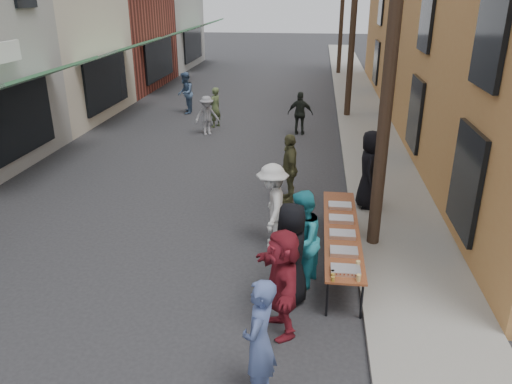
% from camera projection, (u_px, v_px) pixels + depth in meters
% --- Properties ---
extents(ground, '(120.00, 120.00, 0.00)m').
position_uv_depth(ground, '(137.00, 313.00, 8.68)').
color(ground, '#28282B').
rests_on(ground, ground).
extents(sidewalk, '(2.20, 60.00, 0.10)m').
position_uv_depth(sidewalk, '(363.00, 116.00, 21.90)').
color(sidewalk, gray).
rests_on(sidewalk, ground).
extents(storefront_row, '(8.00, 37.00, 9.00)m').
position_uv_depth(storefront_row, '(25.00, 16.00, 22.00)').
color(storefront_row, maroon).
rests_on(storefront_row, ground).
extents(utility_pole_near, '(0.26, 0.26, 9.00)m').
position_uv_depth(utility_pole_near, '(393.00, 31.00, 9.26)').
color(utility_pole_near, '#2D2116').
rests_on(utility_pole_near, ground).
extents(utility_pole_mid, '(0.26, 0.26, 9.00)m').
position_uv_depth(utility_pole_mid, '(354.00, 8.00, 20.30)').
color(utility_pole_mid, '#2D2116').
rests_on(utility_pole_mid, ground).
extents(utility_pole_far, '(0.26, 0.26, 9.00)m').
position_uv_depth(utility_pole_far, '(343.00, 2.00, 31.33)').
color(utility_pole_far, '#2D2116').
rests_on(utility_pole_far, ground).
extents(serving_table, '(0.70, 4.00, 0.75)m').
position_uv_depth(serving_table, '(342.00, 231.00, 10.04)').
color(serving_table, brown).
rests_on(serving_table, ground).
extents(catering_tray_sausage, '(0.50, 0.33, 0.08)m').
position_uv_depth(catering_tray_sausage, '(346.00, 270.00, 8.49)').
color(catering_tray_sausage, maroon).
rests_on(catering_tray_sausage, serving_table).
extents(catering_tray_foil_b, '(0.50, 0.33, 0.08)m').
position_uv_depth(catering_tray_foil_b, '(344.00, 252.00, 9.09)').
color(catering_tray_foil_b, '#B2B2B7').
rests_on(catering_tray_foil_b, serving_table).
extents(catering_tray_buns, '(0.50, 0.33, 0.08)m').
position_uv_depth(catering_tray_buns, '(342.00, 234.00, 9.73)').
color(catering_tray_buns, tan).
rests_on(catering_tray_buns, serving_table).
extents(catering_tray_foil_d, '(0.50, 0.33, 0.08)m').
position_uv_depth(catering_tray_foil_d, '(341.00, 219.00, 10.37)').
color(catering_tray_foil_d, '#B2B2B7').
rests_on(catering_tray_foil_d, serving_table).
extents(catering_tray_buns_end, '(0.50, 0.33, 0.08)m').
position_uv_depth(catering_tray_buns_end, '(340.00, 206.00, 11.02)').
color(catering_tray_buns_end, tan).
rests_on(catering_tray_buns_end, serving_table).
extents(condiment_jar_a, '(0.07, 0.07, 0.08)m').
position_uv_depth(condiment_jar_a, '(333.00, 279.00, 8.24)').
color(condiment_jar_a, '#A57F26').
rests_on(condiment_jar_a, serving_table).
extents(condiment_jar_b, '(0.07, 0.07, 0.08)m').
position_uv_depth(condiment_jar_b, '(333.00, 276.00, 8.33)').
color(condiment_jar_b, '#A57F26').
rests_on(condiment_jar_b, serving_table).
extents(condiment_jar_c, '(0.07, 0.07, 0.08)m').
position_uv_depth(condiment_jar_c, '(333.00, 272.00, 8.42)').
color(condiment_jar_c, '#A57F26').
rests_on(condiment_jar_c, serving_table).
extents(cup_stack, '(0.08, 0.08, 0.12)m').
position_uv_depth(cup_stack, '(359.00, 278.00, 8.23)').
color(cup_stack, tan).
rests_on(cup_stack, serving_table).
extents(guest_front_a, '(0.89, 1.08, 1.90)m').
position_uv_depth(guest_front_a, '(291.00, 254.00, 8.68)').
color(guest_front_a, black).
rests_on(guest_front_a, ground).
extents(guest_front_b, '(0.56, 0.74, 1.85)m').
position_uv_depth(guest_front_b, '(259.00, 342.00, 6.57)').
color(guest_front_b, '#4A5B8F').
rests_on(guest_front_b, ground).
extents(guest_front_c, '(0.96, 1.10, 1.91)m').
position_uv_depth(guest_front_c, '(301.00, 240.00, 9.15)').
color(guest_front_c, teal).
rests_on(guest_front_c, ground).
extents(guest_front_d, '(0.78, 1.25, 1.86)m').
position_uv_depth(guest_front_d, '(272.00, 206.00, 10.67)').
color(guest_front_d, silver).
rests_on(guest_front_d, ground).
extents(guest_front_e, '(0.66, 1.14, 1.83)m').
position_uv_depth(guest_front_e, '(289.00, 168.00, 12.97)').
color(guest_front_e, brown).
rests_on(guest_front_e, ground).
extents(guest_queue_back, '(1.05, 1.78, 1.83)m').
position_uv_depth(guest_queue_back, '(282.00, 282.00, 7.91)').
color(guest_queue_back, maroon).
rests_on(guest_queue_back, ground).
extents(server, '(0.82, 1.08, 1.98)m').
position_uv_depth(server, '(371.00, 169.00, 12.34)').
color(server, black).
rests_on(server, sidewalk).
extents(passerby_left, '(1.11, 0.95, 1.49)m').
position_uv_depth(passerby_left, '(207.00, 115.00, 19.08)').
color(passerby_left, gray).
rests_on(passerby_left, ground).
extents(passerby_mid, '(0.99, 0.48, 1.65)m').
position_uv_depth(passerby_mid, '(300.00, 113.00, 19.04)').
color(passerby_mid, black).
rests_on(passerby_mid, ground).
extents(passerby_right, '(0.63, 0.70, 1.61)m').
position_uv_depth(passerby_right, '(215.00, 107.00, 20.12)').
color(passerby_right, '#516239').
rests_on(passerby_right, ground).
extents(passerby_far, '(0.81, 0.98, 1.84)m').
position_uv_depth(passerby_far, '(185.00, 93.00, 22.30)').
color(passerby_far, '#456186').
rests_on(passerby_far, ground).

